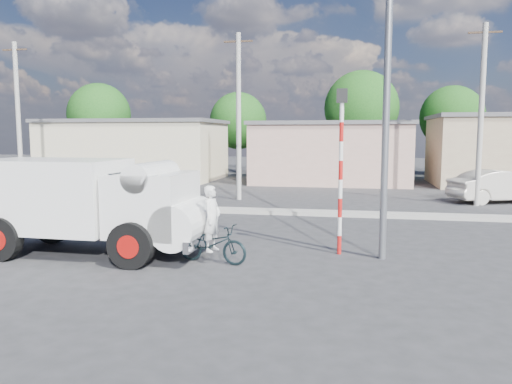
% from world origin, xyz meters
% --- Properties ---
extents(ground_plane, '(120.00, 120.00, 0.00)m').
position_xyz_m(ground_plane, '(0.00, 0.00, 0.00)').
color(ground_plane, '#2C2C2F').
rests_on(ground_plane, ground).
extents(median, '(40.00, 0.80, 0.16)m').
position_xyz_m(median, '(0.00, 8.00, 0.08)').
color(median, '#99968E').
rests_on(median, ground).
extents(truck, '(6.17, 2.60, 2.52)m').
position_xyz_m(truck, '(-3.17, 0.17, 1.40)').
color(truck, black).
rests_on(truck, ground).
extents(bicycle, '(1.95, 1.02, 0.98)m').
position_xyz_m(bicycle, '(0.13, -0.04, 0.49)').
color(bicycle, black).
rests_on(bicycle, ground).
extents(cyclist, '(0.51, 0.67, 1.64)m').
position_xyz_m(cyclist, '(0.13, -0.04, 0.82)').
color(cyclist, silver).
rests_on(cyclist, ground).
extents(car_cream, '(4.93, 3.20, 1.53)m').
position_xyz_m(car_cream, '(10.29, 13.33, 0.77)').
color(car_cream, beige).
rests_on(car_cream, ground).
extents(traffic_pole, '(0.28, 0.18, 4.36)m').
position_xyz_m(traffic_pole, '(3.20, 1.50, 2.59)').
color(traffic_pole, red).
rests_on(traffic_pole, ground).
extents(streetlight, '(2.34, 0.22, 9.00)m').
position_xyz_m(streetlight, '(4.14, 1.20, 4.96)').
color(streetlight, slate).
rests_on(streetlight, ground).
extents(building_row, '(37.80, 7.30, 4.44)m').
position_xyz_m(building_row, '(1.10, 22.00, 2.13)').
color(building_row, beige).
rests_on(building_row, ground).
extents(tree_row, '(43.62, 7.43, 8.42)m').
position_xyz_m(tree_row, '(3.76, 28.45, 4.99)').
color(tree_row, '#38281E').
rests_on(tree_row, ground).
extents(utility_poles, '(35.40, 0.24, 8.00)m').
position_xyz_m(utility_poles, '(3.25, 12.00, 4.07)').
color(utility_poles, '#99968E').
rests_on(utility_poles, ground).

